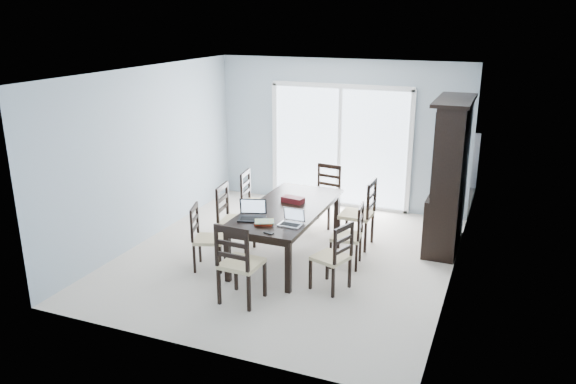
# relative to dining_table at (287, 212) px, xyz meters

# --- Properties ---
(floor) EXTENTS (5.00, 5.00, 0.00)m
(floor) POSITION_rel_dining_table_xyz_m (0.00, 0.00, -0.67)
(floor) COLOR beige
(floor) RESTS_ON ground
(ceiling) EXTENTS (5.00, 5.00, 0.00)m
(ceiling) POSITION_rel_dining_table_xyz_m (0.00, 0.00, 1.93)
(ceiling) COLOR white
(ceiling) RESTS_ON back_wall
(back_wall) EXTENTS (4.50, 0.02, 2.60)m
(back_wall) POSITION_rel_dining_table_xyz_m (0.00, 2.50, 0.63)
(back_wall) COLOR #99AAB7
(back_wall) RESTS_ON floor
(wall_left) EXTENTS (0.02, 5.00, 2.60)m
(wall_left) POSITION_rel_dining_table_xyz_m (-2.25, 0.00, 0.63)
(wall_left) COLOR #99AAB7
(wall_left) RESTS_ON floor
(wall_right) EXTENTS (0.02, 5.00, 2.60)m
(wall_right) POSITION_rel_dining_table_xyz_m (2.25, 0.00, 0.63)
(wall_right) COLOR #99AAB7
(wall_right) RESTS_ON floor
(balcony) EXTENTS (4.50, 2.00, 0.10)m
(balcony) POSITION_rel_dining_table_xyz_m (0.00, 3.50, -0.72)
(balcony) COLOR gray
(balcony) RESTS_ON ground
(railing) EXTENTS (4.50, 0.06, 1.10)m
(railing) POSITION_rel_dining_table_xyz_m (0.00, 4.50, -0.12)
(railing) COLOR #99999E
(railing) RESTS_ON balcony
(dining_table) EXTENTS (1.00, 2.20, 0.75)m
(dining_table) POSITION_rel_dining_table_xyz_m (0.00, 0.00, 0.00)
(dining_table) COLOR black
(dining_table) RESTS_ON floor
(china_hutch) EXTENTS (0.50, 1.38, 2.20)m
(china_hutch) POSITION_rel_dining_table_xyz_m (2.02, 1.25, 0.40)
(china_hutch) COLOR black
(china_hutch) RESTS_ON floor
(sliding_door) EXTENTS (2.52, 0.05, 2.18)m
(sliding_door) POSITION_rel_dining_table_xyz_m (0.00, 2.48, 0.41)
(sliding_door) COLOR silver
(sliding_door) RESTS_ON floor
(chair_left_near) EXTENTS (0.50, 0.49, 1.03)m
(chair_left_near) POSITION_rel_dining_table_xyz_m (-0.92, -0.76, -0.13)
(chair_left_near) COLOR black
(chair_left_near) RESTS_ON floor
(chair_left_mid) EXTENTS (0.50, 0.48, 1.15)m
(chair_left_mid) POSITION_rel_dining_table_xyz_m (-0.84, -0.11, -0.06)
(chair_left_mid) COLOR black
(chair_left_mid) RESTS_ON floor
(chair_left_far) EXTENTS (0.49, 0.48, 1.12)m
(chair_left_far) POSITION_rel_dining_table_xyz_m (-0.90, 0.75, -0.08)
(chair_left_far) COLOR black
(chair_left_far) RESTS_ON floor
(chair_right_near) EXTENTS (0.50, 0.50, 1.04)m
(chair_right_near) POSITION_rel_dining_table_xyz_m (0.95, -0.73, -0.13)
(chair_right_near) COLOR black
(chair_right_near) RESTS_ON floor
(chair_right_mid) EXTENTS (0.44, 0.43, 1.03)m
(chair_right_mid) POSITION_rel_dining_table_xyz_m (0.94, 0.05, -0.13)
(chair_right_mid) COLOR black
(chair_right_mid) RESTS_ON floor
(chair_right_far) EXTENTS (0.46, 0.45, 1.19)m
(chair_right_far) POSITION_rel_dining_table_xyz_m (0.90, 0.77, -0.04)
(chair_right_far) COLOR black
(chair_right_far) RESTS_ON floor
(chair_end_near) EXTENTS (0.47, 0.48, 1.19)m
(chair_end_near) POSITION_rel_dining_table_xyz_m (-0.03, -1.49, -0.04)
(chair_end_near) COLOR black
(chair_end_near) RESTS_ON floor
(chair_end_far) EXTENTS (0.48, 0.49, 1.13)m
(chair_end_far) POSITION_rel_dining_table_xyz_m (0.08, 1.53, -0.08)
(chair_end_far) COLOR black
(chair_end_far) RESTS_ON floor
(laptop_dark) EXTENTS (0.42, 0.35, 0.25)m
(laptop_dark) POSITION_rel_dining_table_xyz_m (-0.24, -0.63, 0.14)
(laptop_dark) COLOR black
(laptop_dark) RESTS_ON dining_table
(laptop_silver) EXTENTS (0.30, 0.22, 0.20)m
(laptop_silver) POSITION_rel_dining_table_xyz_m (0.30, -0.64, 0.13)
(laptop_silver) COLOR #B7B7BA
(laptop_silver) RESTS_ON dining_table
(book_stack) EXTENTS (0.30, 0.28, 0.04)m
(book_stack) POSITION_rel_dining_table_xyz_m (-0.03, -0.72, 0.10)
(book_stack) COLOR maroon
(book_stack) RESTS_ON dining_table
(cell_phone) EXTENTS (0.13, 0.08, 0.01)m
(cell_phone) POSITION_rel_dining_table_xyz_m (0.16, -1.00, 0.08)
(cell_phone) COLOR black
(cell_phone) RESTS_ON dining_table
(game_box) EXTENTS (0.33, 0.20, 0.08)m
(game_box) POSITION_rel_dining_table_xyz_m (0.00, 0.22, 0.12)
(game_box) COLOR #551311
(game_box) RESTS_ON dining_table
(hot_tub) EXTENTS (1.77, 1.59, 0.89)m
(hot_tub) POSITION_rel_dining_table_xyz_m (-0.29, 3.54, -0.23)
(hot_tub) COLOR brown
(hot_tub) RESTS_ON balcony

